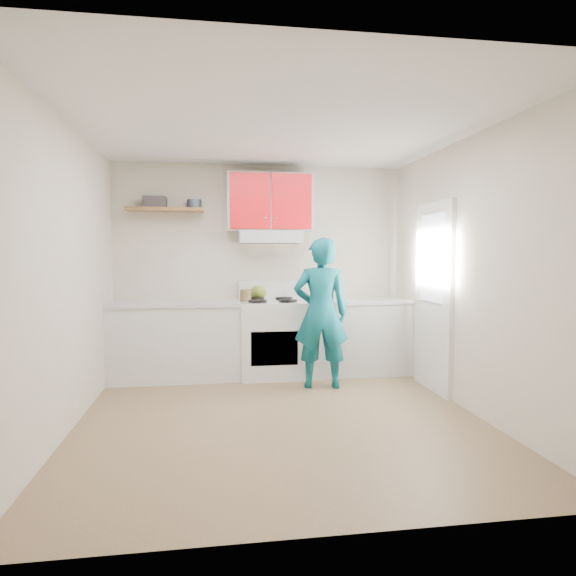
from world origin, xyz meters
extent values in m
plane|color=brown|center=(0.00, 0.00, 0.00)|extent=(3.80, 3.80, 0.00)
cube|color=white|center=(0.00, 0.00, 2.60)|extent=(3.60, 3.80, 0.04)
cube|color=beige|center=(0.00, 1.90, 1.30)|extent=(3.60, 0.04, 2.60)
cube|color=beige|center=(0.00, -1.90, 1.30)|extent=(3.60, 0.04, 2.60)
cube|color=beige|center=(-1.80, 0.00, 1.30)|extent=(0.04, 3.80, 2.60)
cube|color=beige|center=(1.80, 0.00, 1.30)|extent=(0.04, 3.80, 2.60)
cube|color=white|center=(1.78, 0.70, 1.02)|extent=(0.05, 0.85, 2.05)
cube|color=white|center=(1.75, 0.70, 1.45)|extent=(0.01, 0.55, 0.95)
cube|color=silver|center=(-1.04, 1.60, 0.45)|extent=(1.52, 0.60, 0.90)
cube|color=silver|center=(1.14, 1.60, 0.45)|extent=(1.32, 0.60, 0.90)
cube|color=white|center=(0.10, 1.57, 0.46)|extent=(0.76, 0.65, 0.92)
cube|color=silver|center=(0.10, 1.68, 1.70)|extent=(0.76, 0.44, 0.15)
cube|color=red|center=(0.10, 1.73, 2.12)|extent=(1.02, 0.33, 0.70)
cube|color=brown|center=(-1.15, 1.75, 2.02)|extent=(0.90, 0.30, 0.04)
cube|color=#3A3336|center=(-1.27, 1.78, 2.11)|extent=(0.27, 0.20, 0.14)
cylinder|color=#333D4C|center=(-0.81, 1.78, 2.09)|extent=(0.20, 0.20, 0.11)
ellipsoid|color=#5A6F1F|center=(-0.03, 1.83, 1.01)|extent=(0.26, 0.26, 0.18)
cylinder|color=brown|center=(-0.21, 1.58, 0.98)|extent=(0.14, 0.14, 0.16)
cube|color=olive|center=(0.81, 1.56, 0.91)|extent=(0.29, 0.22, 0.02)
cube|color=red|center=(1.59, 1.56, 0.90)|extent=(0.28, 0.24, 0.01)
imported|color=#0B5C66|center=(0.59, 1.00, 0.84)|extent=(0.66, 0.48, 1.67)
camera|label=1|loc=(-0.59, -4.37, 1.50)|focal=30.95mm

